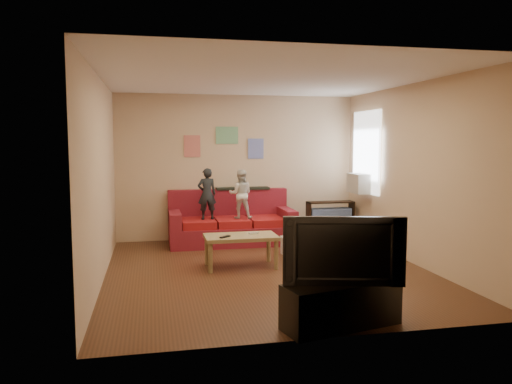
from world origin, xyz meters
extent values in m
cube|color=#52301C|center=(0.00, 0.00, -0.01)|extent=(4.50, 5.00, 0.01)
cube|color=white|center=(0.00, 0.00, 2.71)|extent=(4.50, 5.00, 0.01)
cube|color=#CEAD87|center=(0.00, 2.50, 1.35)|extent=(4.50, 0.01, 2.70)
cube|color=#CEAD87|center=(0.00, -2.50, 1.35)|extent=(4.50, 0.01, 2.70)
cube|color=#CEAD87|center=(-2.25, 0.00, 1.35)|extent=(0.01, 5.00, 2.70)
cube|color=#CEAD87|center=(2.25, 0.00, 1.35)|extent=(0.01, 5.00, 2.70)
cube|color=maroon|center=(-0.20, 2.00, 0.17)|extent=(2.23, 1.00, 0.33)
cube|color=maroon|center=(-0.20, 2.40, 0.64)|extent=(2.23, 0.20, 0.61)
cube|color=maroon|center=(-1.21, 2.00, 0.47)|extent=(0.20, 1.00, 0.28)
cube|color=maroon|center=(0.81, 2.00, 0.47)|extent=(0.20, 1.00, 0.28)
cube|color=maroon|center=(-0.81, 1.92, 0.40)|extent=(0.58, 0.76, 0.13)
cube|color=maroon|center=(-0.20, 1.92, 0.40)|extent=(0.58, 0.76, 0.13)
cube|color=maroon|center=(0.41, 1.92, 0.40)|extent=(0.58, 0.76, 0.13)
cube|color=black|center=(0.08, 2.40, 0.96)|extent=(1.00, 0.24, 0.04)
imported|color=black|center=(-0.65, 1.90, 0.92)|extent=(0.34, 0.24, 0.91)
imported|color=silver|center=(-0.05, 1.90, 0.90)|extent=(0.48, 0.41, 0.87)
cube|color=#9E8959|center=(-0.34, 0.28, 0.45)|extent=(1.05, 0.58, 0.05)
cylinder|color=#9E8959|center=(-0.81, 0.04, 0.21)|extent=(0.06, 0.06, 0.42)
cylinder|color=#9E8959|center=(0.14, 0.04, 0.21)|extent=(0.06, 0.06, 0.42)
cylinder|color=#9E8959|center=(-0.81, 0.52, 0.21)|extent=(0.06, 0.06, 0.42)
cylinder|color=#9E8959|center=(0.14, 0.52, 0.21)|extent=(0.06, 0.06, 0.42)
cube|color=black|center=(-0.59, 0.16, 0.48)|extent=(0.17, 0.16, 0.02)
cube|color=silver|center=(-0.14, 0.33, 0.49)|extent=(0.15, 0.06, 0.03)
cube|color=black|center=(1.27, 2.06, 0.35)|extent=(0.03, 0.27, 0.71)
cube|color=black|center=(2.13, 2.06, 0.35)|extent=(0.03, 0.27, 0.71)
cube|color=black|center=(1.70, 2.06, 0.01)|extent=(0.89, 0.27, 0.03)
cube|color=black|center=(1.70, 2.06, 0.70)|extent=(0.89, 0.27, 0.03)
cube|color=black|center=(1.70, 2.06, 0.35)|extent=(0.83, 0.27, 0.02)
cube|color=#568C3F|center=(1.70, 2.06, 0.13)|extent=(0.78, 0.22, 0.21)
cube|color=#3F578C|center=(1.70, 2.06, 0.47)|extent=(0.78, 0.22, 0.21)
cube|color=white|center=(2.22, 1.65, 1.64)|extent=(0.04, 1.08, 1.48)
cube|color=#B7B2A3|center=(2.10, 1.65, 1.08)|extent=(0.28, 0.55, 0.35)
cube|color=#D87266|center=(-0.85, 2.48, 1.75)|extent=(0.30, 0.01, 0.40)
cube|color=#72B27F|center=(-0.20, 2.48, 1.95)|extent=(0.42, 0.01, 0.32)
cube|color=#727FCC|center=(0.35, 2.48, 1.70)|extent=(0.30, 0.01, 0.38)
cube|color=beige|center=(0.66, 0.87, 0.12)|extent=(0.41, 0.31, 0.24)
cube|color=beige|center=(0.66, 0.87, 0.27)|extent=(0.43, 0.33, 0.05)
cube|color=black|center=(0.66, 0.71, 0.13)|extent=(0.18, 0.00, 0.06)
cube|color=black|center=(0.23, -2.25, 0.23)|extent=(1.26, 0.66, 0.45)
imported|color=black|center=(0.23, -2.25, 0.79)|extent=(1.18, 0.43, 0.68)
sphere|color=beige|center=(0.85, 0.65, 0.04)|extent=(0.10, 0.10, 0.09)
camera|label=1|loc=(-1.59, -6.79, 1.85)|focal=35.00mm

